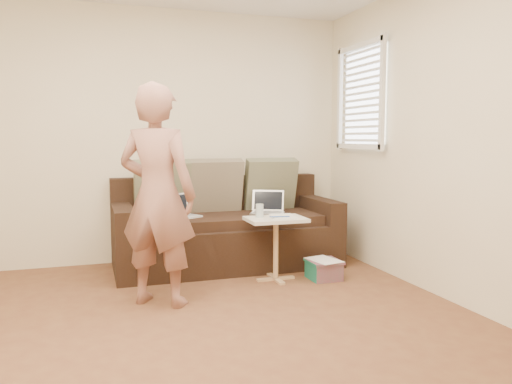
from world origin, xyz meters
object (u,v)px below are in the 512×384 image
striped_box (324,269)px  drinking_glass (260,211)px  person (157,195)px  laptop_white (183,218)px  side_table (276,249)px  sofa (226,224)px  laptop_silver (267,214)px

striped_box → drinking_glass: bearing=161.6°
person → drinking_glass: bearing=-123.2°
drinking_glass → striped_box: drinking_glass is taller
laptop_white → drinking_glass: (0.60, -0.52, 0.11)m
side_table → drinking_glass: (-0.13, 0.07, 0.35)m
sofa → side_table: bearing=-65.9°
laptop_silver → person: size_ratio=0.19×
person → drinking_glass: 1.07m
person → striped_box: person is taller
sofa → side_table: (0.29, -0.65, -0.14)m
laptop_white → person: 1.05m
side_table → laptop_white: bearing=141.2°
laptop_white → striped_box: bearing=-60.7°
laptop_silver → striped_box: (0.31, -0.68, -0.43)m
laptop_silver → striped_box: bearing=-38.9°
striped_box → laptop_white: bearing=148.8°
laptop_silver → drinking_glass: size_ratio=2.73×
sofa → laptop_white: sofa is taller
laptop_white → side_table: size_ratio=0.55×
side_table → drinking_glass: drinking_glass is taller
laptop_silver → person: person is taller
laptop_silver → side_table: laptop_silver is taller
laptop_silver → side_table: size_ratio=0.57×
sofa → laptop_silver: sofa is taller
person → side_table: 1.27m
person → drinking_glass: (0.96, 0.41, -0.22)m
side_table → striped_box: (0.43, -0.11, -0.20)m
laptop_silver → drinking_glass: drinking_glass is taller
laptop_white → side_table: 0.97m
laptop_silver → laptop_white: size_ratio=1.04×
laptop_white → person: person is taller
sofa → side_table: size_ratio=3.84×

